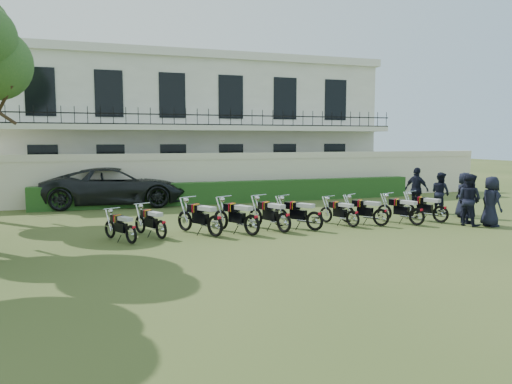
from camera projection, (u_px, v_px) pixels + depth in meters
ground at (272, 231)px, 16.17m from camera, size 100.00×100.00×0.00m
perimeter_wall at (212, 177)px, 23.57m from camera, size 30.00×0.35×2.30m
hedge at (238, 192)px, 23.21m from camera, size 18.00×0.60×1.00m
building at (187, 126)px, 28.91m from camera, size 20.40×9.60×7.40m
motorcycle_0 at (131, 230)px, 13.96m from camera, size 0.86×1.54×0.92m
motorcycle_1 at (161, 225)px, 14.64m from camera, size 0.85×1.66×0.97m
motorcycle_2 at (215, 221)px, 14.94m from camera, size 1.09×1.86×1.12m
motorcycle_3 at (252, 220)px, 15.13m from camera, size 1.05×1.87×1.12m
motorcycle_4 at (284, 218)px, 15.61m from camera, size 0.90×1.92×1.10m
motorcycle_5 at (315, 216)px, 15.94m from camera, size 1.17×1.69×1.08m
motorcycle_6 at (353, 215)px, 16.63m from camera, size 0.78×1.68×0.96m
motorcycle_7 at (381, 213)px, 16.80m from camera, size 1.09×1.62×1.02m
motorcycle_8 at (417, 212)px, 16.96m from camera, size 0.88×1.77×1.03m
motorcycle_9 at (441, 210)px, 17.50m from camera, size 0.91×1.78×1.04m
suv at (116, 186)px, 22.17m from camera, size 6.41×3.36×1.72m
officer_0 at (491, 201)px, 16.85m from camera, size 0.61×0.87×1.71m
officer_1 at (469, 200)px, 17.00m from camera, size 0.90×1.03×1.78m
officer_2 at (467, 199)px, 17.41m from camera, size 0.47×1.04×1.75m
officer_3 at (464, 195)px, 18.81m from camera, size 0.69×0.92×1.71m
officer_4 at (440, 193)px, 19.87m from camera, size 0.69×0.85×1.64m
officer_5 at (417, 190)px, 20.28m from camera, size 0.77×1.15×1.81m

